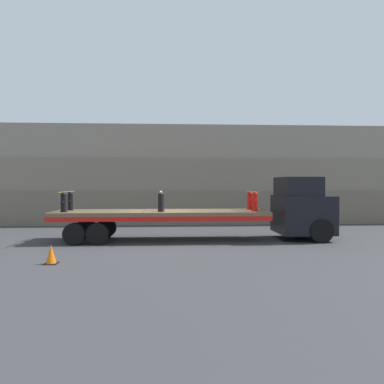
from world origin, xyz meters
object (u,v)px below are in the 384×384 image
Objects in this scene: fire_hydrant_red_far_2 at (250,201)px; traffic_cone at (51,255)px; fire_hydrant_black_near_0 at (64,202)px; truck_cab at (304,208)px; fire_hydrant_black_near_1 at (161,202)px; fire_hydrant_black_far_1 at (161,201)px; fire_hydrant_black_far_0 at (70,201)px; fire_hydrant_red_near_2 at (255,202)px; flatbed_trailer at (147,216)px.

fire_hydrant_red_far_2 reaches higher than traffic_cone.
fire_hydrant_red_far_2 is (8.28, 1.07, 0.00)m from fire_hydrant_black_near_0.
truck_cab is at bearing 2.88° from fire_hydrant_black_near_0.
fire_hydrant_black_near_0 is 8.35m from fire_hydrant_red_far_2.
fire_hydrant_black_near_1 is 1.00× the size of fire_hydrant_black_far_1.
fire_hydrant_black_near_0 is 1.07m from fire_hydrant_black_far_0.
fire_hydrant_black_near_1 and fire_hydrant_red_near_2 have the same top height.
traffic_cone is at bearing -128.78° from fire_hydrant_black_near_1.
fire_hydrant_red_near_2 reaches higher than traffic_cone.
fire_hydrant_black_near_1 is (0.62, -0.54, 0.67)m from flatbed_trailer.
fire_hydrant_black_near_0 is at bearing -172.62° from fire_hydrant_red_far_2.
fire_hydrant_red_near_2 is (-2.38, -0.54, 0.33)m from truck_cab.
fire_hydrant_red_near_2 is at bearing -167.32° from truck_cab.
traffic_cone is (-3.37, -4.20, -1.45)m from fire_hydrant_black_near_1.
truck_cab reaches higher than fire_hydrant_black_near_0.
flatbed_trailer is 4.84m from fire_hydrant_red_near_2.
fire_hydrant_black_far_0 and fire_hydrant_red_near_2 have the same top height.
traffic_cone is (-7.51, -4.20, -1.45)m from fire_hydrant_red_near_2.
fire_hydrant_black_near_1 is at bearing -165.49° from fire_hydrant_red_far_2.
flatbed_trailer is at bearing 139.32° from fire_hydrant_black_near_1.
flatbed_trailer is 4.84m from fire_hydrant_red_far_2.
fire_hydrant_red_far_2 is (4.76, 0.54, 0.67)m from flatbed_trailer.
traffic_cone is at bearing -150.81° from fire_hydrant_red_near_2.
flatbed_trailer is 3.62m from fire_hydrant_black_near_0.
fire_hydrant_red_far_2 is at bearing 35.04° from traffic_cone.
fire_hydrant_black_far_0 is 1.00× the size of fire_hydrant_red_near_2.
flatbed_trailer is at bearing -8.66° from fire_hydrant_black_far_0.
truck_cab is 3.32× the size of fire_hydrant_black_near_0.
flatbed_trailer is 11.06× the size of fire_hydrant_red_near_2.
fire_hydrant_black_far_0 is at bearing 165.49° from fire_hydrant_black_near_1.
fire_hydrant_black_far_1 is at bearing 165.49° from fire_hydrant_red_near_2.
traffic_cone is (-9.90, -4.73, -1.12)m from truck_cab.
fire_hydrant_red_near_2 is 1.42× the size of traffic_cone.
fire_hydrant_black_near_1 is at bearing -175.30° from truck_cab.
fire_hydrant_black_near_1 is 1.00× the size of fire_hydrant_red_near_2.
fire_hydrant_black_far_1 is at bearing 175.30° from truck_cab.
fire_hydrant_black_near_1 is 5.57m from traffic_cone.
fire_hydrant_black_far_1 reaches higher than traffic_cone.
fire_hydrant_black_near_1 is 1.42× the size of traffic_cone.
truck_cab is 2.46m from fire_hydrant_red_far_2.
fire_hydrant_black_far_0 is 5.52m from traffic_cone.
fire_hydrant_black_far_1 is at bearing 90.00° from fire_hydrant_black_near_1.
fire_hydrant_black_far_0 is at bearing 177.12° from truck_cab.
fire_hydrant_black_near_0 is at bearing -177.12° from truck_cab.
fire_hydrant_black_near_1 is 4.14m from fire_hydrant_red_near_2.
fire_hydrant_black_far_0 and fire_hydrant_black_far_1 have the same top height.
fire_hydrant_black_near_0 is 4.28m from fire_hydrant_black_far_1.
flatbed_trailer is at bearing 180.00° from truck_cab.
fire_hydrant_red_far_2 is at bearing 7.38° from fire_hydrant_black_near_0.
fire_hydrant_black_near_1 is at bearing 180.00° from fire_hydrant_red_near_2.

